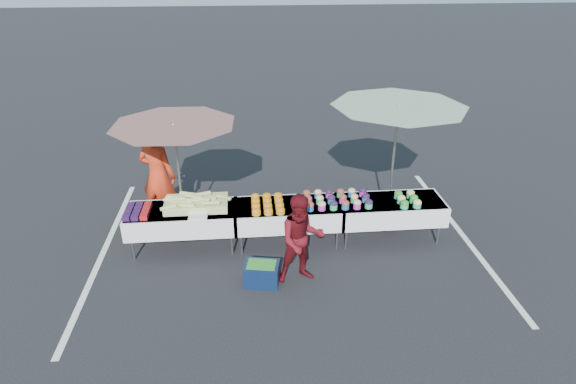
{
  "coord_description": "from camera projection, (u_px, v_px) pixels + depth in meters",
  "views": [
    {
      "loc": [
        -0.65,
        -7.21,
        4.67
      ],
      "look_at": [
        0.0,
        0.0,
        1.0
      ],
      "focal_mm": 30.0,
      "sensor_mm": 36.0,
      "label": 1
    }
  ],
  "objects": [
    {
      "name": "ground",
      "position": [
        288.0,
        242.0,
        8.57
      ],
      "size": [
        80.0,
        80.0,
        0.0
      ],
      "primitive_type": "plane",
      "color": "black"
    },
    {
      "name": "stripe_left",
      "position": [
        104.0,
        251.0,
        8.31
      ],
      "size": [
        0.1,
        5.0,
        0.0
      ],
      "primitive_type": "cube",
      "color": "silver",
      "rests_on": "ground"
    },
    {
      "name": "stripe_right",
      "position": [
        461.0,
        233.0,
        8.83
      ],
      "size": [
        0.1,
        5.0,
        0.0
      ],
      "primitive_type": "cube",
      "color": "silver",
      "rests_on": "ground"
    },
    {
      "name": "table_left",
      "position": [
        183.0,
        218.0,
        8.16
      ],
      "size": [
        1.86,
        0.81,
        0.75
      ],
      "color": "white",
      "rests_on": "ground"
    },
    {
      "name": "table_center",
      "position": [
        288.0,
        213.0,
        8.31
      ],
      "size": [
        1.86,
        0.81,
        0.75
      ],
      "color": "white",
      "rests_on": "ground"
    },
    {
      "name": "table_right",
      "position": [
        390.0,
        209.0,
        8.45
      ],
      "size": [
        1.86,
        0.81,
        0.75
      ],
      "color": "white",
      "rests_on": "ground"
    },
    {
      "name": "berry_punnets",
      "position": [
        138.0,
        211.0,
        7.96
      ],
      "size": [
        0.4,
        0.54,
        0.08
      ],
      "color": "black",
      "rests_on": "table_left"
    },
    {
      "name": "corn_pile",
      "position": [
        195.0,
        203.0,
        8.1
      ],
      "size": [
        1.16,
        0.57,
        0.26
      ],
      "color": "#94AC58",
      "rests_on": "table_left"
    },
    {
      "name": "plastic_bags",
      "position": [
        198.0,
        216.0,
        7.83
      ],
      "size": [
        0.3,
        0.25,
        0.05
      ],
      "primitive_type": "cube",
      "color": "white",
      "rests_on": "table_left"
    },
    {
      "name": "carrot_bowls",
      "position": [
        268.0,
        204.0,
        8.17
      ],
      "size": [
        0.55,
        0.69,
        0.11
      ],
      "color": "orange",
      "rests_on": "table_center"
    },
    {
      "name": "potato_cups",
      "position": [
        337.0,
        199.0,
        8.26
      ],
      "size": [
        1.14,
        0.58,
        0.16
      ],
      "color": "#21569D",
      "rests_on": "table_right"
    },
    {
      "name": "bean_baskets",
      "position": [
        408.0,
        199.0,
        8.27
      ],
      "size": [
        0.36,
        0.5,
        0.15
      ],
      "color": "#29A76D",
      "rests_on": "table_right"
    },
    {
      "name": "vendor",
      "position": [
        158.0,
        176.0,
        8.77
      ],
      "size": [
        0.83,
        0.7,
        1.94
      ],
      "primitive_type": "imported",
      "rotation": [
        0.0,
        0.0,
        2.74
      ],
      "color": "red",
      "rests_on": "ground"
    },
    {
      "name": "customer",
      "position": [
        301.0,
        239.0,
        7.28
      ],
      "size": [
        0.8,
        0.66,
        1.48
      ],
      "primitive_type": "imported",
      "rotation": [
        0.0,
        0.0,
        0.15
      ],
      "color": "#580D13",
      "rests_on": "ground"
    },
    {
      "name": "umbrella_left",
      "position": [
        175.0,
        135.0,
        7.9
      ],
      "size": [
        2.78,
        2.78,
        2.14
      ],
      "rotation": [
        0.0,
        0.0,
        -0.44
      ],
      "color": "black",
      "rests_on": "ground"
    },
    {
      "name": "umbrella_right",
      "position": [
        398.0,
        117.0,
        8.11
      ],
      "size": [
        2.66,
        2.66,
        2.36
      ],
      "rotation": [
        0.0,
        0.0,
        -0.17
      ],
      "color": "black",
      "rests_on": "ground"
    },
    {
      "name": "storage_bin",
      "position": [
        262.0,
        273.0,
        7.45
      ],
      "size": [
        0.6,
        0.48,
        0.35
      ],
      "rotation": [
        0.0,
        0.0,
        -0.19
      ],
      "color": "#0B1A39",
      "rests_on": "ground"
    }
  ]
}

